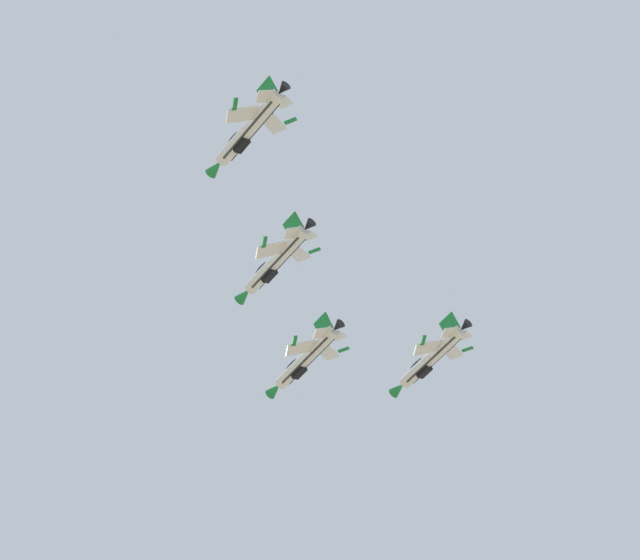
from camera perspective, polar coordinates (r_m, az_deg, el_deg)
The scene contains 4 objects.
fighter_jet_lead at distance 186.15m, azimuth -0.62°, elevation -3.29°, with size 12.28×12.31×5.29m.
fighter_jet_left_wing at distance 178.77m, azimuth -1.87°, elevation 0.78°, with size 12.24×12.31×5.51m.
fighter_jet_right_wing at distance 188.64m, azimuth 4.61°, elevation -3.26°, with size 12.28×12.31×5.29m.
fighter_jet_left_outer at distance 169.77m, azimuth -3.00°, elevation 6.25°, with size 12.24×12.31×5.40m.
Camera 1 is at (4.92, -2.86, 1.66)m, focal length 77.12 mm.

